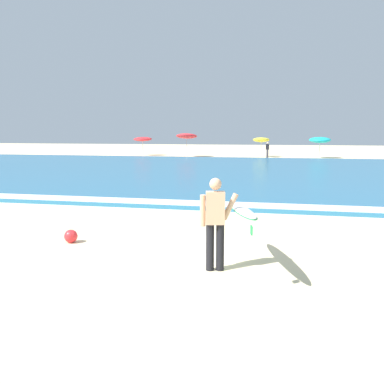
{
  "coord_description": "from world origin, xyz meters",
  "views": [
    {
      "loc": [
        2.34,
        -8.45,
        2.55
      ],
      "look_at": [
        0.08,
        1.61,
        1.1
      ],
      "focal_mm": 39.82,
      "sensor_mm": 36.0,
      "label": 1
    }
  ],
  "objects_px": {
    "surfer_with_board": "(229,216)",
    "beach_ball": "(71,236)",
    "beach_umbrella_2": "(261,140)",
    "beach_umbrella_0": "(143,139)",
    "beach_umbrella_1": "(187,136)",
    "beachgoer_near_row_left": "(267,149)",
    "beach_umbrella_3": "(320,140)"
  },
  "relations": [
    {
      "from": "beach_umbrella_1",
      "to": "beach_ball",
      "type": "distance_m",
      "value": 35.17
    },
    {
      "from": "beach_umbrella_3",
      "to": "beach_umbrella_0",
      "type": "bearing_deg",
      "value": 177.11
    },
    {
      "from": "surfer_with_board",
      "to": "beach_umbrella_0",
      "type": "distance_m",
      "value": 40.21
    },
    {
      "from": "beach_umbrella_0",
      "to": "beach_ball",
      "type": "distance_m",
      "value": 37.87
    },
    {
      "from": "beach_umbrella_1",
      "to": "beach_umbrella_2",
      "type": "xyz_separation_m",
      "value": [
        7.59,
        1.81,
        -0.4
      ]
    },
    {
      "from": "beach_umbrella_1",
      "to": "beachgoer_near_row_left",
      "type": "relative_size",
      "value": 1.6
    },
    {
      "from": "beach_umbrella_3",
      "to": "beachgoer_near_row_left",
      "type": "distance_m",
      "value": 5.2
    },
    {
      "from": "beach_umbrella_1",
      "to": "beach_umbrella_3",
      "type": "bearing_deg",
      "value": 2.64
    },
    {
      "from": "beach_umbrella_2",
      "to": "beachgoer_near_row_left",
      "type": "relative_size",
      "value": 1.31
    },
    {
      "from": "beach_umbrella_2",
      "to": "beach_umbrella_3",
      "type": "bearing_deg",
      "value": -11.53
    },
    {
      "from": "beach_umbrella_0",
      "to": "beach_umbrella_2",
      "type": "bearing_deg",
      "value": 1.06
    },
    {
      "from": "beach_umbrella_1",
      "to": "beach_umbrella_2",
      "type": "distance_m",
      "value": 7.81
    },
    {
      "from": "beach_umbrella_2",
      "to": "beach_umbrella_3",
      "type": "distance_m",
      "value": 5.94
    },
    {
      "from": "surfer_with_board",
      "to": "beach_ball",
      "type": "xyz_separation_m",
      "value": [
        -3.85,
        1.17,
        -0.88
      ]
    },
    {
      "from": "surfer_with_board",
      "to": "beachgoer_near_row_left",
      "type": "xyz_separation_m",
      "value": [
        -0.99,
        35.87,
        -0.19
      ]
    },
    {
      "from": "surfer_with_board",
      "to": "beach_ball",
      "type": "distance_m",
      "value": 4.12
    },
    {
      "from": "beach_umbrella_0",
      "to": "beach_ball",
      "type": "height_order",
      "value": "beach_umbrella_0"
    },
    {
      "from": "beach_umbrella_2",
      "to": "surfer_with_board",
      "type": "bearing_deg",
      "value": -87.36
    },
    {
      "from": "surfer_with_board",
      "to": "beach_umbrella_3",
      "type": "relative_size",
      "value": 1.32
    },
    {
      "from": "beach_umbrella_0",
      "to": "beach_umbrella_1",
      "type": "xyz_separation_m",
      "value": [
        5.37,
        -1.57,
        0.36
      ]
    },
    {
      "from": "beach_umbrella_1",
      "to": "beachgoer_near_row_left",
      "type": "xyz_separation_m",
      "value": [
        8.34,
        0.01,
        -1.32
      ]
    },
    {
      "from": "beach_ball",
      "to": "beach_umbrella_1",
      "type": "bearing_deg",
      "value": 98.98
    },
    {
      "from": "surfer_with_board",
      "to": "beach_umbrella_1",
      "type": "relative_size",
      "value": 1.12
    },
    {
      "from": "beach_umbrella_0",
      "to": "beach_ball",
      "type": "relative_size",
      "value": 6.77
    },
    {
      "from": "beach_umbrella_2",
      "to": "beach_ball",
      "type": "bearing_deg",
      "value": -93.32
    },
    {
      "from": "surfer_with_board",
      "to": "beach_umbrella_1",
      "type": "xyz_separation_m",
      "value": [
        -9.33,
        35.85,
        1.13
      ]
    },
    {
      "from": "beach_umbrella_2",
      "to": "beach_umbrella_1",
      "type": "bearing_deg",
      "value": -166.62
    },
    {
      "from": "beach_ball",
      "to": "beach_umbrella_0",
      "type": "bearing_deg",
      "value": 106.67
    },
    {
      "from": "beach_umbrella_0",
      "to": "surfer_with_board",
      "type": "bearing_deg",
      "value": -68.55
    },
    {
      "from": "beach_umbrella_2",
      "to": "beach_ball",
      "type": "distance_m",
      "value": 36.58
    },
    {
      "from": "beachgoer_near_row_left",
      "to": "beach_ball",
      "type": "relative_size",
      "value": 5.11
    },
    {
      "from": "beach_umbrella_2",
      "to": "beach_umbrella_0",
      "type": "bearing_deg",
      "value": -178.94
    }
  ]
}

